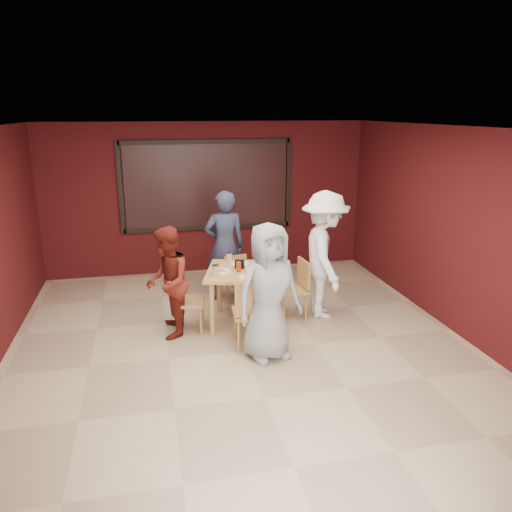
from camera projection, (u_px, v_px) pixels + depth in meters
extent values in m
plane|color=#C3B087|center=(244.00, 351.00, 6.45)|extent=(7.00, 7.00, 0.00)
cube|color=black|center=(207.00, 186.00, 9.22)|extent=(3.00, 0.02, 1.50)
cube|color=tan|center=(244.00, 272.00, 7.07)|extent=(1.27, 1.27, 0.04)
cylinder|color=tan|center=(219.00, 288.00, 7.60)|extent=(0.08, 0.08, 0.77)
cylinder|color=tan|center=(273.00, 289.00, 7.56)|extent=(0.08, 0.08, 0.77)
cylinder|color=tan|center=(212.00, 309.00, 6.81)|extent=(0.08, 0.08, 0.77)
cylinder|color=tan|center=(272.00, 310.00, 6.77)|extent=(0.08, 0.08, 0.77)
cylinder|color=white|center=(249.00, 277.00, 6.76)|extent=(0.26, 0.26, 0.01)
cone|color=gold|center=(249.00, 276.00, 6.75)|extent=(0.24, 0.24, 0.02)
cylinder|color=beige|center=(261.00, 274.00, 6.67)|extent=(0.09, 0.09, 0.14)
cylinder|color=black|center=(261.00, 269.00, 6.65)|extent=(0.09, 0.09, 0.01)
cylinder|color=white|center=(240.00, 263.00, 7.37)|extent=(0.26, 0.26, 0.01)
cone|color=gold|center=(240.00, 262.00, 7.36)|extent=(0.24, 0.24, 0.02)
cylinder|color=beige|center=(229.00, 258.00, 7.41)|extent=(0.09, 0.09, 0.14)
cylinder|color=black|center=(229.00, 253.00, 7.39)|extent=(0.09, 0.09, 0.01)
cylinder|color=white|center=(221.00, 271.00, 6.99)|extent=(0.26, 0.26, 0.01)
cone|color=gold|center=(221.00, 270.00, 6.99)|extent=(0.24, 0.24, 0.02)
cylinder|color=beige|center=(215.00, 271.00, 6.82)|extent=(0.09, 0.09, 0.14)
cylinder|color=black|center=(215.00, 265.00, 6.80)|extent=(0.09, 0.09, 0.01)
cylinder|color=white|center=(266.00, 268.00, 7.13)|extent=(0.26, 0.26, 0.01)
cone|color=gold|center=(266.00, 267.00, 7.12)|extent=(0.24, 0.24, 0.02)
cylinder|color=beige|center=(271.00, 261.00, 7.26)|extent=(0.09, 0.09, 0.14)
cylinder|color=black|center=(271.00, 256.00, 7.24)|extent=(0.09, 0.09, 0.01)
cylinder|color=white|center=(251.00, 267.00, 7.04)|extent=(0.06, 0.06, 0.10)
cylinder|color=white|center=(247.00, 269.00, 6.97)|extent=(0.05, 0.05, 0.08)
cylinder|color=#AE350C|center=(239.00, 267.00, 6.97)|extent=(0.07, 0.07, 0.15)
cube|color=black|center=(240.00, 264.00, 7.13)|extent=(0.15, 0.11, 0.12)
cube|color=#B77F47|center=(251.00, 313.00, 6.46)|extent=(0.50, 0.50, 0.04)
cylinder|color=#B77F47|center=(263.00, 323.00, 6.74)|extent=(0.04, 0.04, 0.45)
cylinder|color=#B77F47|center=(235.00, 325.00, 6.68)|extent=(0.04, 0.04, 0.45)
cylinder|color=#B77F47|center=(268.00, 335.00, 6.38)|extent=(0.04, 0.04, 0.45)
cylinder|color=#B77F47|center=(238.00, 337.00, 6.32)|extent=(0.04, 0.04, 0.45)
cube|color=#B77F47|center=(253.00, 299.00, 6.19)|extent=(0.47, 0.07, 0.44)
cube|color=#B77F47|center=(240.00, 282.00, 7.86)|extent=(0.46, 0.46, 0.04)
cylinder|color=#B77F47|center=(235.00, 299.00, 7.72)|extent=(0.03, 0.03, 0.37)
cylinder|color=#B77F47|center=(253.00, 296.00, 7.85)|extent=(0.03, 0.03, 0.37)
cylinder|color=#B77F47|center=(228.00, 293.00, 7.99)|extent=(0.03, 0.03, 0.37)
cylinder|color=#B77F47|center=(245.00, 290.00, 8.12)|extent=(0.03, 0.03, 0.37)
cube|color=#B77F47|center=(236.00, 266.00, 7.95)|extent=(0.38, 0.12, 0.36)
cube|color=#B77F47|center=(189.00, 302.00, 6.96)|extent=(0.48, 0.48, 0.04)
cylinder|color=#B77F47|center=(201.00, 321.00, 6.87)|extent=(0.04, 0.04, 0.40)
cylinder|color=#B77F47|center=(202.00, 312.00, 7.19)|extent=(0.04, 0.04, 0.40)
cylinder|color=#B77F47|center=(177.00, 322.00, 6.86)|extent=(0.04, 0.04, 0.40)
cylinder|color=#B77F47|center=(179.00, 312.00, 7.17)|extent=(0.04, 0.04, 0.40)
cube|color=#B77F47|center=(175.00, 287.00, 6.89)|extent=(0.11, 0.41, 0.39)
cube|color=#B77F47|center=(291.00, 290.00, 7.37)|extent=(0.46, 0.46, 0.04)
cylinder|color=#B77F47|center=(276.00, 302.00, 7.54)|extent=(0.04, 0.04, 0.42)
cylinder|color=#B77F47|center=(284.00, 310.00, 7.23)|extent=(0.04, 0.04, 0.42)
cylinder|color=#B77F47|center=(297.00, 299.00, 7.64)|extent=(0.04, 0.04, 0.42)
cylinder|color=#B77F47|center=(306.00, 308.00, 7.32)|extent=(0.04, 0.04, 0.42)
cube|color=#B77F47|center=(304.00, 273.00, 7.35)|extent=(0.07, 0.43, 0.41)
imported|color=#999999|center=(269.00, 292.00, 6.08)|extent=(0.96, 0.76, 1.73)
imported|color=#2C344F|center=(225.00, 246.00, 8.02)|extent=(0.65, 0.43, 1.79)
imported|color=maroon|center=(168.00, 282.00, 6.72)|extent=(0.64, 0.79, 1.53)
imported|color=white|center=(324.00, 255.00, 7.33)|extent=(0.86, 1.30, 1.89)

